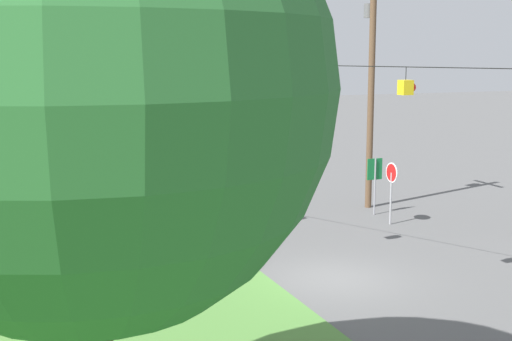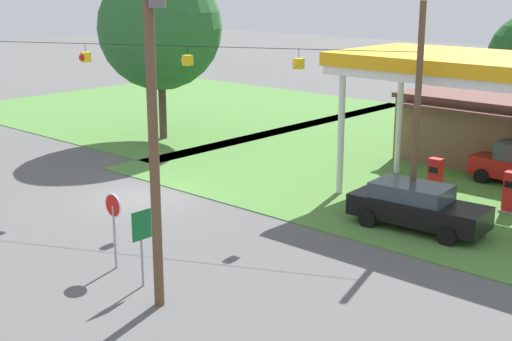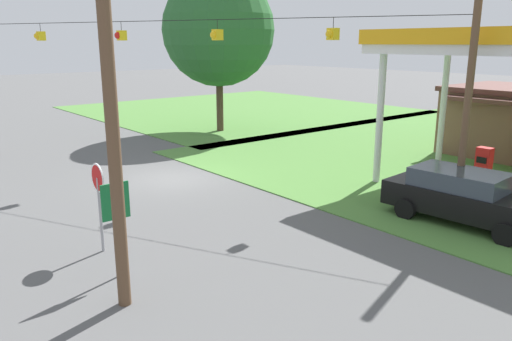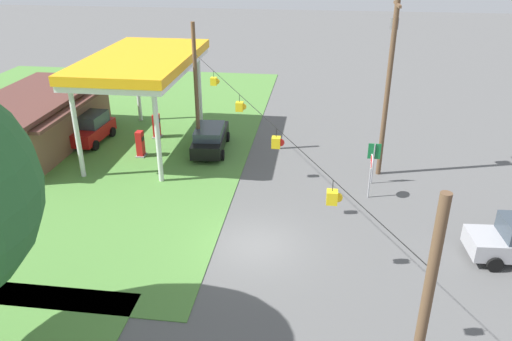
{
  "view_description": "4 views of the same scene",
  "coord_description": "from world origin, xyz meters",
  "px_view_note": "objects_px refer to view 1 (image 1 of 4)",
  "views": [
    {
      "loc": [
        -18.46,
        9.9,
        6.86
      ],
      "look_at": [
        4.56,
        0.74,
        2.69
      ],
      "focal_mm": 50.0,
      "sensor_mm": 36.0,
      "label": 1
    },
    {
      "loc": [
        22.93,
        -18.07,
        8.9
      ],
      "look_at": [
        5.38,
        1.27,
        1.94
      ],
      "focal_mm": 50.0,
      "sensor_mm": 36.0,
      "label": 2
    },
    {
      "loc": [
        17.93,
        -10.23,
        5.6
      ],
      "look_at": [
        5.06,
        0.36,
        1.32
      ],
      "focal_mm": 35.0,
      "sensor_mm": 36.0,
      "label": 3
    },
    {
      "loc": [
        -18.83,
        -2.48,
        12.7
      ],
      "look_at": [
        4.28,
        0.57,
        1.72
      ],
      "focal_mm": 35.0,
      "sensor_mm": 36.0,
      "label": 4
    }
  ],
  "objects_px": {
    "fuel_pump_far": "(14,198)",
    "car_at_pumps_front": "(122,196)",
    "fuel_pump_near": "(19,214)",
    "gas_station_canopy": "(9,85)",
    "utility_pole_main": "(371,76)",
    "tree_west_verge": "(88,88)",
    "stop_sign_roadside": "(391,180)",
    "route_sign": "(375,175)"
  },
  "relations": [
    {
      "from": "tree_west_verge",
      "to": "utility_pole_main",
      "type": "bearing_deg",
      "value": -40.84
    },
    {
      "from": "gas_station_canopy",
      "to": "car_at_pumps_front",
      "type": "relative_size",
      "value": 2.17
    },
    {
      "from": "fuel_pump_near",
      "to": "car_at_pumps_front",
      "type": "bearing_deg",
      "value": -70.2
    },
    {
      "from": "gas_station_canopy",
      "to": "utility_pole_main",
      "type": "distance_m",
      "value": 14.87
    },
    {
      "from": "stop_sign_roadside",
      "to": "tree_west_verge",
      "type": "distance_m",
      "value": 19.94
    },
    {
      "from": "stop_sign_roadside",
      "to": "tree_west_verge",
      "type": "xyz_separation_m",
      "value": [
        -13.71,
        13.74,
        4.54
      ]
    },
    {
      "from": "gas_station_canopy",
      "to": "car_at_pumps_front",
      "type": "height_order",
      "value": "gas_station_canopy"
    },
    {
      "from": "route_sign",
      "to": "fuel_pump_near",
      "type": "bearing_deg",
      "value": 82.24
    },
    {
      "from": "fuel_pump_far",
      "to": "gas_station_canopy",
      "type": "bearing_deg",
      "value": 179.95
    },
    {
      "from": "stop_sign_roadside",
      "to": "route_sign",
      "type": "relative_size",
      "value": 1.04
    },
    {
      "from": "fuel_pump_far",
      "to": "route_sign",
      "type": "xyz_separation_m",
      "value": [
        -5.24,
        -14.2,
        0.91
      ]
    },
    {
      "from": "gas_station_canopy",
      "to": "stop_sign_roadside",
      "type": "bearing_deg",
      "value": -111.05
    },
    {
      "from": "car_at_pumps_front",
      "to": "utility_pole_main",
      "type": "distance_m",
      "value": 11.79
    },
    {
      "from": "fuel_pump_far",
      "to": "route_sign",
      "type": "bearing_deg",
      "value": -110.26
    },
    {
      "from": "route_sign",
      "to": "utility_pole_main",
      "type": "relative_size",
      "value": 0.23
    },
    {
      "from": "gas_station_canopy",
      "to": "utility_pole_main",
      "type": "bearing_deg",
      "value": -98.62
    },
    {
      "from": "car_at_pumps_front",
      "to": "stop_sign_roadside",
      "type": "xyz_separation_m",
      "value": [
        -5.2,
        -9.73,
        0.92
      ]
    },
    {
      "from": "stop_sign_roadside",
      "to": "utility_pole_main",
      "type": "height_order",
      "value": "utility_pole_main"
    },
    {
      "from": "car_at_pumps_front",
      "to": "gas_station_canopy",
      "type": "bearing_deg",
      "value": 83.57
    },
    {
      "from": "fuel_pump_far",
      "to": "fuel_pump_near",
      "type": "bearing_deg",
      "value": 180.0
    },
    {
      "from": "fuel_pump_near",
      "to": "stop_sign_roadside",
      "type": "xyz_separation_m",
      "value": [
        -3.7,
        -13.9,
        1.01
      ]
    },
    {
      "from": "utility_pole_main",
      "to": "fuel_pump_near",
      "type": "bearing_deg",
      "value": 87.75
    },
    {
      "from": "stop_sign_roadside",
      "to": "utility_pole_main",
      "type": "xyz_separation_m",
      "value": [
        3.12,
        -0.8,
        3.96
      ]
    },
    {
      "from": "fuel_pump_far",
      "to": "tree_west_verge",
      "type": "bearing_deg",
      "value": -179.58
    },
    {
      "from": "stop_sign_roadside",
      "to": "utility_pole_main",
      "type": "bearing_deg",
      "value": 165.57
    },
    {
      "from": "gas_station_canopy",
      "to": "utility_pole_main",
      "type": "relative_size",
      "value": 1.09
    },
    {
      "from": "fuel_pump_near",
      "to": "utility_pole_main",
      "type": "xyz_separation_m",
      "value": [
        -0.58,
        -14.7,
        4.97
      ]
    },
    {
      "from": "fuel_pump_near",
      "to": "stop_sign_roadside",
      "type": "bearing_deg",
      "value": -104.89
    },
    {
      "from": "fuel_pump_near",
      "to": "utility_pole_main",
      "type": "bearing_deg",
      "value": -92.25
    },
    {
      "from": "utility_pole_main",
      "to": "tree_west_verge",
      "type": "bearing_deg",
      "value": 139.16
    },
    {
      "from": "route_sign",
      "to": "stop_sign_roadside",
      "type": "bearing_deg",
      "value": 170.25
    },
    {
      "from": "gas_station_canopy",
      "to": "fuel_pump_near",
      "type": "relative_size",
      "value": 6.69
    },
    {
      "from": "fuel_pump_far",
      "to": "car_at_pumps_front",
      "type": "height_order",
      "value": "car_at_pumps_front"
    },
    {
      "from": "gas_station_canopy",
      "to": "route_sign",
      "type": "bearing_deg",
      "value": -104.18
    },
    {
      "from": "fuel_pump_near",
      "to": "fuel_pump_far",
      "type": "distance_m",
      "value": 3.31
    },
    {
      "from": "gas_station_canopy",
      "to": "tree_west_verge",
      "type": "height_order",
      "value": "tree_west_verge"
    },
    {
      "from": "route_sign",
      "to": "tree_west_verge",
      "type": "distance_m",
      "value": 21.4
    },
    {
      "from": "gas_station_canopy",
      "to": "fuel_pump_near",
      "type": "bearing_deg",
      "value": -179.95
    },
    {
      "from": "route_sign",
      "to": "utility_pole_main",
      "type": "bearing_deg",
      "value": -20.21
    },
    {
      "from": "stop_sign_roadside",
      "to": "fuel_pump_far",
      "type": "bearing_deg",
      "value": -116.74
    },
    {
      "from": "fuel_pump_far",
      "to": "car_at_pumps_front",
      "type": "bearing_deg",
      "value": -113.41
    },
    {
      "from": "fuel_pump_near",
      "to": "fuel_pump_far",
      "type": "xyz_separation_m",
      "value": [
        3.31,
        0.0,
        0.0
      ]
    }
  ]
}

